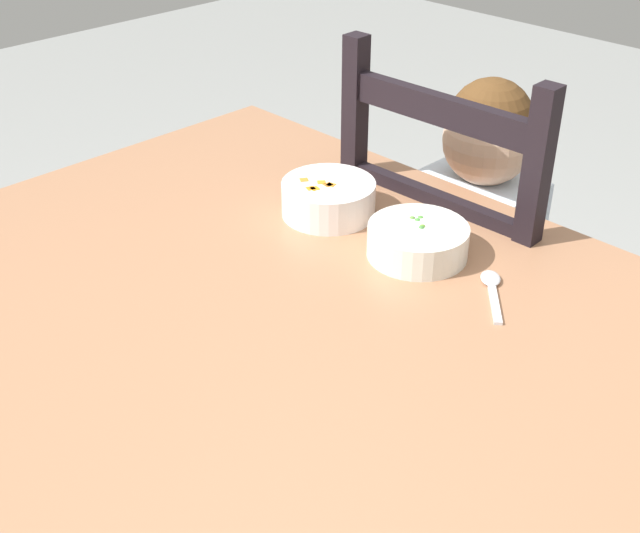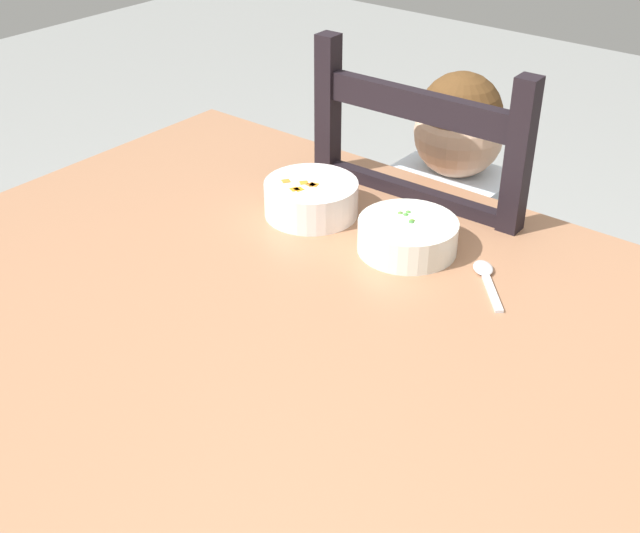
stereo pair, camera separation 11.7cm
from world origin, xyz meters
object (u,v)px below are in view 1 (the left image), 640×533
(dining_table, at_px, (315,390))
(bowl_of_carrots, at_px, (328,197))
(dining_chair, at_px, (463,306))
(spoon, at_px, (492,286))
(child_figure, at_px, (469,241))
(bowl_of_peas, at_px, (418,240))

(dining_table, relative_size, bowl_of_carrots, 9.14)
(dining_table, distance_m, dining_chair, 0.62)
(dining_table, bearing_deg, bowl_of_carrots, 131.95)
(dining_table, height_order, spoon, spoon)
(child_figure, relative_size, spoon, 8.00)
(dining_table, height_order, child_figure, child_figure)
(dining_table, distance_m, spoon, 0.31)
(child_figure, height_order, bowl_of_carrots, child_figure)
(dining_table, relative_size, spoon, 12.59)
(bowl_of_peas, bearing_deg, dining_chair, 108.37)
(dining_table, xyz_separation_m, child_figure, (-0.15, 0.57, -0.04))
(child_figure, bearing_deg, dining_chair, 10.92)
(dining_chair, xyz_separation_m, bowl_of_carrots, (-0.10, -0.29, 0.32))
(child_figure, relative_size, bowl_of_carrots, 5.81)
(dining_chair, xyz_separation_m, bowl_of_peas, (0.10, -0.29, 0.31))
(spoon, bearing_deg, child_figure, 129.69)
(child_figure, relative_size, bowl_of_peas, 5.87)
(dining_chair, bearing_deg, bowl_of_peas, -71.63)
(dining_table, xyz_separation_m, bowl_of_peas, (-0.05, 0.27, 0.12))
(bowl_of_peas, height_order, spoon, bowl_of_peas)
(dining_chair, bearing_deg, dining_table, -75.72)
(child_figure, height_order, spoon, child_figure)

